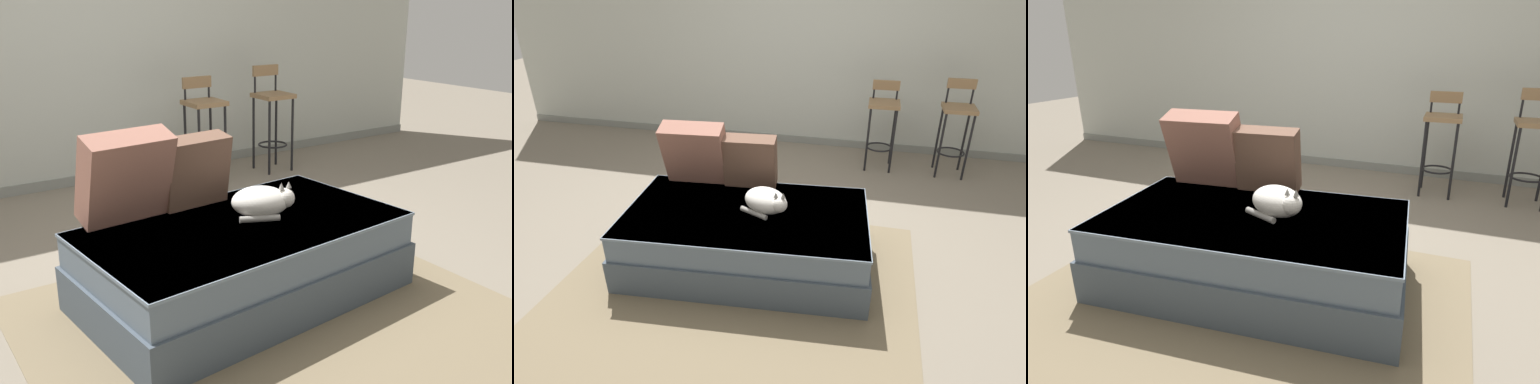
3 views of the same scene
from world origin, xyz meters
The scene contains 10 objects.
ground_plane centered at (0.00, 0.00, 0.00)m, with size 16.00×16.00×0.00m, color slate.
wall_back_panel centered at (0.00, 2.25, 1.30)m, with size 8.00×0.10×2.60m, color #B7BCB2.
wall_baseboard_trim centered at (0.00, 2.20, 0.04)m, with size 8.00×0.02×0.09m, color gray.
area_rug centered at (0.00, -0.70, 0.00)m, with size 2.44×2.10×0.01m, color #75664C.
couch centered at (0.00, -0.40, 0.23)m, with size 1.82×1.15×0.44m.
throw_pillow_corner centered at (-0.51, -0.05, 0.70)m, with size 0.51×0.35×0.51m.
throw_pillow_middle centered at (-0.08, -0.01, 0.65)m, with size 0.42×0.25×0.42m.
cat centered at (0.14, -0.37, 0.53)m, with size 0.39×0.35×0.20m.
bar_stool_near_window centered at (0.91, 1.66, 0.58)m, with size 0.32×0.32×0.94m.
bar_stool_by_doorway centered at (1.65, 1.66, 0.59)m, with size 0.32×0.32×1.00m.
Camera 3 is at (1.00, -2.43, 1.39)m, focal length 30.00 mm.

